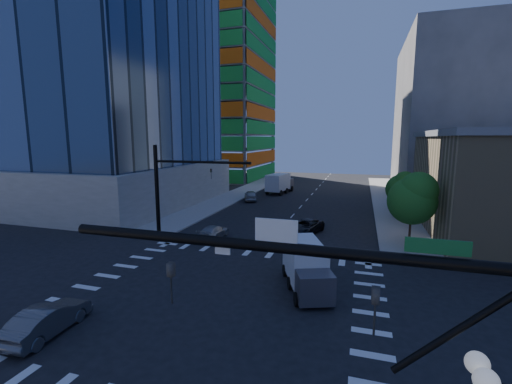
% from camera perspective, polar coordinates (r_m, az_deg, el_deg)
% --- Properties ---
extents(ground, '(160.00, 160.00, 0.00)m').
position_cam_1_polar(ground, '(22.16, -6.53, -17.34)').
color(ground, black).
rests_on(ground, ground).
extents(road_markings, '(20.00, 20.00, 0.01)m').
position_cam_1_polar(road_markings, '(22.16, -6.53, -17.33)').
color(road_markings, silver).
rests_on(road_markings, ground).
extents(sidewalk_ne, '(5.00, 60.00, 0.15)m').
position_cam_1_polar(sidewalk_ne, '(59.12, 21.15, -1.14)').
color(sidewalk_ne, gray).
rests_on(sidewalk_ne, ground).
extents(sidewalk_nw, '(5.00, 60.00, 0.15)m').
position_cam_1_polar(sidewalk_nw, '(62.46, -2.35, -0.03)').
color(sidewalk_nw, gray).
rests_on(sidewalk_nw, ground).
extents(construction_building, '(25.16, 34.50, 70.60)m').
position_cam_1_polar(construction_building, '(88.86, -7.05, 18.46)').
color(construction_building, slate).
rests_on(construction_building, ground).
extents(bg_building_ne, '(24.00, 30.00, 28.00)m').
position_cam_1_polar(bg_building_ne, '(75.67, 32.20, 10.77)').
color(bg_building_ne, '#635D59').
rests_on(bg_building_ne, ground).
extents(signal_mast_nw, '(10.20, 0.40, 9.00)m').
position_cam_1_polar(signal_mast_nw, '(35.01, -14.17, 1.61)').
color(signal_mast_nw, black).
rests_on(signal_mast_nw, sidewalk_nw).
extents(tree_south, '(4.16, 4.16, 6.82)m').
position_cam_1_polar(tree_south, '(32.77, 24.83, -0.86)').
color(tree_south, '#382316').
rests_on(tree_south, sidewalk_ne).
extents(tree_north, '(3.54, 3.52, 5.78)m').
position_cam_1_polar(tree_north, '(44.70, 23.17, 0.75)').
color(tree_north, '#382316').
rests_on(tree_north, sidewalk_ne).
extents(car_nb_far, '(3.74, 5.60, 1.43)m').
position_cam_1_polar(car_nb_far, '(36.06, 8.28, -5.74)').
color(car_nb_far, black).
rests_on(car_nb_far, ground).
extents(car_sb_near, '(1.93, 4.48, 1.28)m').
position_cam_1_polar(car_sb_near, '(34.33, -7.11, -6.59)').
color(car_sb_near, '#B7B7B7').
rests_on(car_sb_near, ground).
extents(car_sb_mid, '(3.36, 5.08, 1.61)m').
position_cam_1_polar(car_sb_mid, '(54.33, -0.91, -0.59)').
color(car_sb_mid, '#929498').
rests_on(car_sb_mid, ground).
extents(car_sb_cross, '(1.90, 4.69, 1.51)m').
position_cam_1_polar(car_sb_cross, '(21.17, -31.37, -17.70)').
color(car_sb_cross, '#4E4F53').
rests_on(car_sb_cross, ground).
extents(box_truck_near, '(4.25, 6.07, 2.93)m').
position_cam_1_polar(box_truck_near, '(22.96, 8.48, -12.88)').
color(box_truck_near, black).
rests_on(box_truck_near, ground).
extents(box_truck_far, '(3.92, 7.10, 3.53)m').
position_cam_1_polar(box_truck_far, '(62.02, 4.06, 1.28)').
color(box_truck_far, black).
rests_on(box_truck_far, ground).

